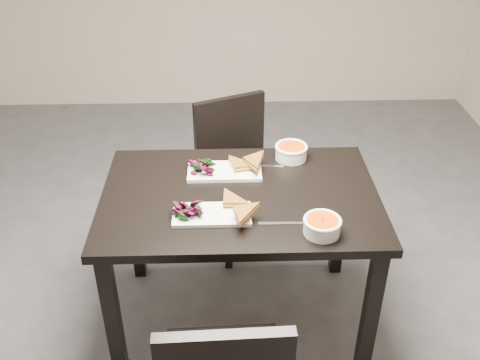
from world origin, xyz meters
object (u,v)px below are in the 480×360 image
at_px(chair_far, 238,164).
at_px(plate_far, 225,171).
at_px(soup_bowl_far, 291,151).
at_px(table, 240,212).
at_px(soup_bowl_near, 322,225).
at_px(plate_near, 212,215).

bearing_deg(chair_far, plate_far, -122.02).
bearing_deg(soup_bowl_far, chair_far, 121.56).
distance_m(table, soup_bowl_near, 0.44).
bearing_deg(soup_bowl_far, plate_far, -158.55).
bearing_deg(chair_far, table, -114.55).
height_order(plate_far, soup_bowl_far, soup_bowl_far).
distance_m(table, soup_bowl_far, 0.41).
bearing_deg(chair_far, soup_bowl_far, -82.15).
bearing_deg(soup_bowl_far, plate_near, -128.99).
xyz_separation_m(table, plate_near, (-0.12, -0.16, 0.11)).
distance_m(plate_near, soup_bowl_far, 0.59).
bearing_deg(table, plate_far, 110.82).
distance_m(chair_far, soup_bowl_far, 0.56).
distance_m(plate_near, plate_far, 0.34).
height_order(plate_near, plate_far, same).
xyz_separation_m(chair_far, soup_bowl_near, (0.30, -0.98, 0.30)).
distance_m(plate_far, soup_bowl_far, 0.34).
bearing_deg(soup_bowl_near, table, 137.37).
bearing_deg(table, soup_bowl_far, 49.70).
relative_size(plate_near, plate_far, 0.95).
bearing_deg(plate_far, table, -69.18).
height_order(plate_near, soup_bowl_near, soup_bowl_near).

